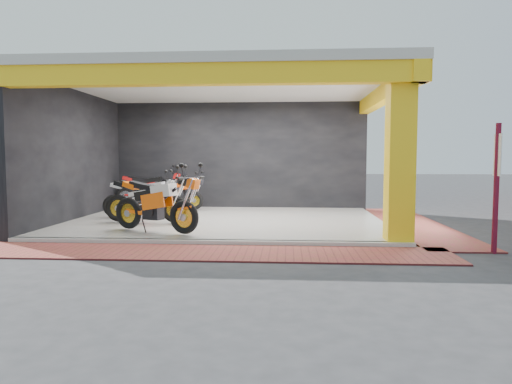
% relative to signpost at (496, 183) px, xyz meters
% --- Properties ---
extents(ground, '(80.00, 80.00, 0.00)m').
position_rel_signpost_xyz_m(ground, '(-5.26, 1.47, -1.27)').
color(ground, '#2D2D30').
rests_on(ground, ground).
extents(showroom_floor, '(8.00, 6.00, 0.10)m').
position_rel_signpost_xyz_m(showroom_floor, '(-5.26, 3.47, -1.22)').
color(showroom_floor, silver).
rests_on(showroom_floor, ground).
extents(showroom_ceiling, '(8.40, 6.40, 0.20)m').
position_rel_signpost_xyz_m(showroom_ceiling, '(-5.26, 3.47, 2.33)').
color(showroom_ceiling, beige).
rests_on(showroom_ceiling, corner_column).
extents(back_wall, '(8.20, 0.20, 3.50)m').
position_rel_signpost_xyz_m(back_wall, '(-5.26, 6.57, 0.48)').
color(back_wall, black).
rests_on(back_wall, ground).
extents(left_wall, '(0.20, 6.20, 3.50)m').
position_rel_signpost_xyz_m(left_wall, '(-9.36, 3.47, 0.48)').
color(left_wall, black).
rests_on(left_wall, ground).
extents(corner_column, '(0.50, 0.50, 3.50)m').
position_rel_signpost_xyz_m(corner_column, '(-1.51, 0.72, 0.48)').
color(corner_column, yellow).
rests_on(corner_column, ground).
extents(header_beam_front, '(8.40, 0.30, 0.40)m').
position_rel_signpost_xyz_m(header_beam_front, '(-5.26, 0.47, 2.03)').
color(header_beam_front, yellow).
rests_on(header_beam_front, corner_column).
extents(header_beam_right, '(0.30, 6.40, 0.40)m').
position_rel_signpost_xyz_m(header_beam_right, '(-1.26, 3.47, 2.03)').
color(header_beam_right, yellow).
rests_on(header_beam_right, corner_column).
extents(floor_kerb, '(8.00, 0.20, 0.10)m').
position_rel_signpost_xyz_m(floor_kerb, '(-5.26, 0.45, -1.22)').
color(floor_kerb, silver).
rests_on(floor_kerb, ground).
extents(paver_front, '(9.00, 1.40, 0.03)m').
position_rel_signpost_xyz_m(paver_front, '(-5.26, -0.33, -1.25)').
color(paver_front, '#993233').
rests_on(paver_front, ground).
extents(paver_right, '(1.40, 7.00, 0.03)m').
position_rel_signpost_xyz_m(paver_right, '(-0.46, 3.47, -1.25)').
color(paver_right, '#993233').
rests_on(paver_right, ground).
extents(signpost, '(0.09, 0.32, 2.32)m').
position_rel_signpost_xyz_m(signpost, '(0.00, 0.00, 0.00)').
color(signpost, maroon).
rests_on(signpost, ground).
extents(moto_hero, '(2.51, 1.75, 1.44)m').
position_rel_signpost_xyz_m(moto_hero, '(-5.83, 0.97, -0.45)').
color(moto_hero, '#FF600A').
rests_on(moto_hero, showroom_floor).
extents(moto_row_a, '(2.32, 1.03, 1.38)m').
position_rel_signpost_xyz_m(moto_row_a, '(-6.42, 2.57, -0.48)').
color(moto_row_a, black).
rests_on(moto_row_a, showroom_floor).
extents(moto_row_b, '(2.05, 0.81, 1.24)m').
position_rel_signpost_xyz_m(moto_row_b, '(-6.99, 3.54, -0.55)').
color(moto_row_b, '#9C9EA3').
rests_on(moto_row_b, showroom_floor).
extents(moto_row_c, '(1.99, 1.03, 1.16)m').
position_rel_signpost_xyz_m(moto_row_c, '(-6.53, 5.46, -0.59)').
color(moto_row_c, black).
rests_on(moto_row_c, showroom_floor).
extents(moto_row_d, '(2.25, 0.91, 1.36)m').
position_rel_signpost_xyz_m(moto_row_d, '(-7.43, 6.02, -0.49)').
color(moto_row_d, red).
rests_on(moto_row_d, showroom_floor).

